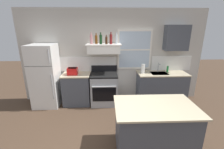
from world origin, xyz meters
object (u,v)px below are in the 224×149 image
paper_towel_roll (143,69)px  dish_soap_bottle (168,69)px  bottle_rose_pink (91,39)px  refrigerator (45,76)px  bottle_dark_green_wine (101,39)px  toaster (73,71)px  bottle_red_label_wine (111,39)px  kitchen_island (154,128)px  bottle_clear_tall (116,39)px  stove_range (104,89)px  bottle_brown_stout (106,40)px  bottle_amber_wine (96,39)px

paper_towel_roll → dish_soap_bottle: (0.76, 0.10, -0.04)m
bottle_rose_pink → paper_towel_roll: (1.45, -0.07, -0.83)m
refrigerator → bottle_dark_green_wine: size_ratio=5.65×
toaster → paper_towel_roll: bearing=1.3°
bottle_red_label_wine → kitchen_island: bottle_red_label_wine is taller
bottle_clear_tall → stove_range: bearing=-164.6°
bottle_brown_stout → toaster: bearing=-176.9°
bottle_brown_stout → bottle_red_label_wine: (0.12, 0.04, 0.03)m
bottle_rose_pink → paper_towel_roll: size_ratio=1.15×
bottle_rose_pink → bottle_clear_tall: 0.68m
kitchen_island → bottle_rose_pink: bearing=122.1°
stove_range → bottle_brown_stout: bearing=30.0°
bottle_clear_tall → paper_towel_roll: bottle_clear_tall is taller
bottle_rose_pink → bottle_red_label_wine: bottle_red_label_wine is taller
bottle_rose_pink → paper_towel_roll: 1.68m
refrigerator → bottle_rose_pink: (1.31, 0.13, 1.00)m
bottle_amber_wine → bottle_clear_tall: bottle_clear_tall is taller
bottle_dark_green_wine → bottle_red_label_wine: bearing=4.2°
bottle_rose_pink → bottle_dark_green_wine: size_ratio=1.00×
stove_range → bottle_clear_tall: size_ratio=3.46×
toaster → bottle_rose_pink: bottle_rose_pink is taller
stove_range → bottle_dark_green_wine: 1.41m
toaster → dish_soap_bottle: toaster is taller
toaster → bottle_brown_stout: (0.96, 0.05, 0.84)m
paper_towel_roll → dish_soap_bottle: bearing=7.5°
bottle_brown_stout → bottle_clear_tall: (0.27, 0.05, 0.03)m
bottle_rose_pink → bottle_red_label_wine: size_ratio=0.97×
bottle_amber_wine → kitchen_island: bottle_amber_wine is taller
stove_range → bottle_dark_green_wine: bottle_dark_green_wine is taller
toaster → bottle_clear_tall: bearing=4.8°
stove_range → bottle_red_label_wine: bottle_red_label_wine is taller
bottle_amber_wine → bottle_dark_green_wine: 0.15m
bottle_amber_wine → bottle_dark_green_wine: bottle_dark_green_wine is taller
bottle_brown_stout → bottle_clear_tall: 0.28m
dish_soap_bottle → refrigerator: bearing=-177.4°
stove_range → bottle_rose_pink: bearing=162.9°
bottle_rose_pink → bottle_red_label_wine: bearing=-2.5°
toaster → kitchen_island: size_ratio=0.21×
refrigerator → bottle_red_label_wine: bottle_red_label_wine is taller
bottle_clear_tall → kitchen_island: bottle_clear_tall is taller
stove_range → paper_towel_roll: 1.26m
bottle_red_label_wine → stove_range: bearing=-158.1°
toaster → bottle_clear_tall: (1.23, 0.10, 0.87)m
toaster → bottle_amber_wine: 1.10m
toaster → bottle_rose_pink: size_ratio=0.96×
stove_range → dish_soap_bottle: size_ratio=6.06×
bottle_amber_wine → toaster: bearing=-167.4°
bottle_dark_green_wine → bottle_clear_tall: (0.43, 0.04, 0.00)m
stove_range → bottle_amber_wine: bottle_amber_wine is taller
bottle_amber_wine → dish_soap_bottle: bearing=-0.2°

